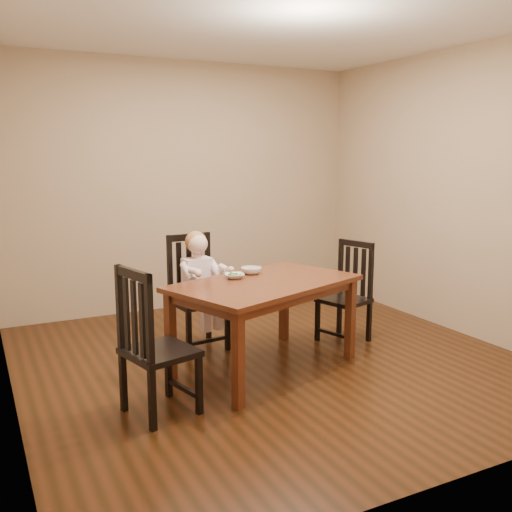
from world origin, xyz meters
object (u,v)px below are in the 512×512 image
dining_table (265,291)px  chair_right (347,294)px  chair_child (196,294)px  bowl_veg (251,271)px  toddler (198,279)px  bowl_peas (234,276)px  chair_left (153,345)px

dining_table → chair_right: size_ratio=1.80×
dining_table → chair_child: 0.82m
chair_right → bowl_veg: 1.04m
toddler → bowl_peas: bearing=97.2°
chair_child → toddler: bearing=90.0°
chair_child → chair_left: bearing=51.5°
dining_table → chair_child: size_ratio=1.64×
bowl_peas → chair_child: bearing=102.3°
dining_table → chair_left: chair_left is taller
chair_child → chair_left: chair_child is taller
dining_table → toddler: 0.76m
chair_right → toddler: 1.38m
toddler → bowl_veg: toddler is taller
chair_left → bowl_veg: chair_left is taller
dining_table → bowl_veg: size_ratio=9.65×
bowl_veg → chair_child: bearing=124.9°
dining_table → chair_left: size_ratio=1.65×
chair_child → toddler: 0.16m
chair_left → bowl_peas: chair_left is taller
chair_left → bowl_veg: bearing=108.9°
chair_right → bowl_peas: 1.23m
dining_table → chair_child: (-0.30, 0.75, -0.16)m
chair_child → chair_right: (1.31, -0.46, -0.04)m
dining_table → bowl_peas: size_ratio=10.52×
chair_right → chair_child: bearing=53.8°
toddler → bowl_veg: 0.53m
toddler → chair_child: bearing=-90.0°
chair_right → chair_left: bearing=91.7°
dining_table → chair_right: (1.01, 0.29, -0.20)m
dining_table → chair_child: chair_child is taller
bowl_peas → chair_right: bearing=4.9°
toddler → bowl_peas: toddler is taller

